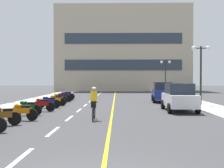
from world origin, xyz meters
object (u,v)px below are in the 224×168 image
motorcycle_3 (1,115)px  motorcycle_6 (42,104)px  motorcycle_5 (27,107)px  parked_car_mid (163,92)px  motorcycle_12 (66,95)px  parked_car_near (179,97)px  motorcycle_10 (63,97)px  street_lamp_mid (201,61)px  motorcycle_8 (55,100)px  motorcycle_11 (65,96)px  street_lamp_far (166,69)px  motorcycle_4 (22,111)px  cyclist_rider (94,103)px  motorcycle_7 (48,102)px  motorcycle_9 (58,98)px

motorcycle_3 → motorcycle_6: 5.92m
motorcycle_3 → motorcycle_5: (-0.02, 3.78, 0.00)m
parked_car_mid → motorcycle_12: parked_car_mid is taller
parked_car_mid → motorcycle_5: bearing=-132.2°
parked_car_near → motorcycle_10: 11.83m
street_lamp_mid → motorcycle_3: (-11.70, -10.05, -3.04)m
motorcycle_6 → parked_car_mid: bearing=42.2°
motorcycle_5 → motorcycle_8: same height
motorcycle_11 → motorcycle_10: bearing=-87.2°
street_lamp_far → motorcycle_4: 28.93m
street_lamp_mid → motorcycle_12: 14.18m
parked_car_mid → motorcycle_10: (-9.18, -0.24, -0.44)m
motorcycle_6 → motorcycle_3: bearing=-93.1°
motorcycle_4 → cyclist_rider: cyclist_rider is taller
cyclist_rider → street_lamp_far: bearing=73.1°
motorcycle_7 → motorcycle_9: bearing=91.3°
motorcycle_5 → motorcycle_11: bearing=89.5°
motorcycle_8 → motorcycle_12: 7.34m
motorcycle_3 → cyclist_rider: size_ratio=0.93×
motorcycle_9 → motorcycle_11: 3.68m
motorcycle_9 → motorcycle_11: size_ratio=0.99×
motorcycle_11 → motorcycle_4: bearing=-88.9°
parked_car_near → motorcycle_5: 9.59m
parked_car_mid → motorcycle_11: (-9.28, 1.66, -0.44)m
cyclist_rider → motorcycle_8: bearing=114.5°
motorcycle_6 → motorcycle_5: bearing=-99.0°
motorcycle_7 → motorcycle_11: size_ratio=1.01×
motorcycle_11 → motorcycle_12: same height
street_lamp_mid → motorcycle_8: (-11.37, -0.04, -3.04)m
motorcycle_6 → motorcycle_10: bearing=91.0°
parked_car_mid → motorcycle_11: parked_car_mid is taller
motorcycle_7 → motorcycle_12: (-0.30, 9.30, 0.00)m
parked_car_near → motorcycle_12: size_ratio=2.48×
street_lamp_mid → motorcycle_12: bearing=148.2°
motorcycle_7 → cyclist_rider: bearing=-58.1°
street_lamp_far → parked_car_mid: size_ratio=1.05×
motorcycle_3 → motorcycle_8: 10.02m
motorcycle_10 → street_lamp_far: bearing=50.5°
street_lamp_far → motorcycle_11: bearing=-133.8°
parked_car_near → motorcycle_6: size_ratio=2.48×
street_lamp_mid → parked_car_mid: street_lamp_mid is taller
parked_car_mid → motorcycle_9: (-9.23, -2.01, -0.44)m
street_lamp_mid → motorcycle_7: size_ratio=2.69×
parked_car_near → motorcycle_3: (-9.23, -6.28, -0.44)m
parked_car_near → motorcycle_11: (-9.15, 9.50, -0.44)m
motorcycle_6 → motorcycle_9: bearing=91.7°
street_lamp_mid → parked_car_near: bearing=-123.2°
motorcycle_6 → cyclist_rider: bearing=-46.9°
motorcycle_10 → cyclist_rider: size_ratio=0.94×
motorcycle_10 → cyclist_rider: (3.81, -11.87, 0.41)m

